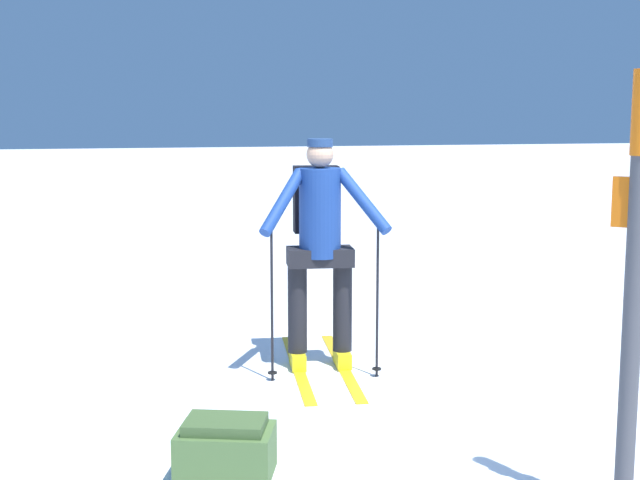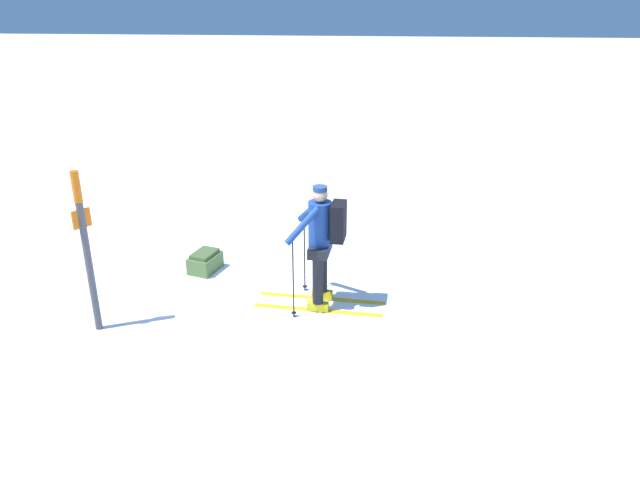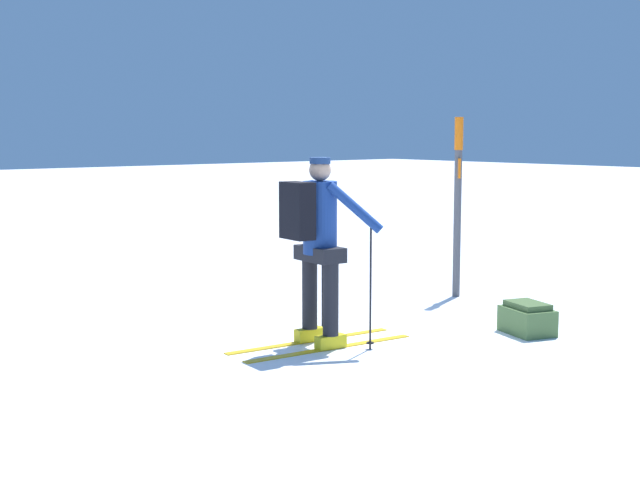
% 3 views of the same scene
% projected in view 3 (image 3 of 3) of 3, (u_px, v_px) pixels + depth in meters
% --- Properties ---
extents(ground_plane, '(80.00, 80.00, 0.00)m').
position_uv_depth(ground_plane, '(348.00, 326.00, 9.36)').
color(ground_plane, white).
extents(skier, '(1.01, 1.88, 1.79)m').
position_uv_depth(skier, '(317.00, 238.00, 8.38)').
color(skier, gold).
rests_on(skier, ground_plane).
extents(dropped_backpack, '(0.61, 0.52, 0.32)m').
position_uv_depth(dropped_backpack, '(527.00, 319.00, 8.98)').
color(dropped_backpack, '#4C6B38').
rests_on(dropped_backpack, ground_plane).
extents(trail_marker, '(0.20, 0.17, 2.21)m').
position_uv_depth(trail_marker, '(458.00, 192.00, 10.89)').
color(trail_marker, '#4C4C51').
rests_on(trail_marker, ground_plane).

